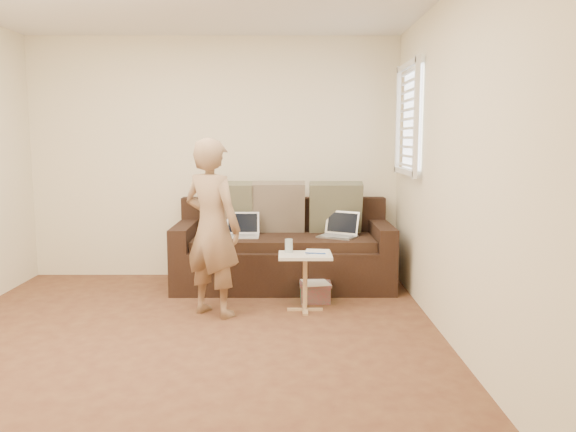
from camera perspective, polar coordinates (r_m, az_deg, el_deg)
The scene contains 17 objects.
floor at distance 4.40m, azimuth -10.68°, elevation -12.64°, with size 4.50×4.50×0.00m, color #522B1E.
wall_back at distance 6.35m, azimuth -7.30°, elevation 5.69°, with size 4.00×4.00×0.00m, color #F3E4BE.
wall_front at distance 1.98m, azimuth -23.50°, elevation 0.65°, with size 4.00×4.00×0.00m, color #F3E4BE.
wall_right at distance 4.24m, azimuth 16.57°, elevation 4.43°, with size 4.50×4.50×0.00m, color #F3E4BE.
window_blinds at distance 5.68m, azimuth 11.85°, elevation 9.39°, with size 0.12×0.88×1.08m, color white, non-canonical shape.
sofa at distance 5.93m, azimuth -0.46°, elevation -2.91°, with size 2.20×0.95×0.85m, color black, non-canonical shape.
pillow_left at distance 6.12m, azimuth -6.08°, elevation 0.84°, with size 0.55×0.14×0.55m, color #52533D, non-canonical shape.
pillow_mid at distance 6.10m, azimuth -0.92°, elevation 0.86°, with size 0.55×0.14×0.55m, color #6B5C4C, non-canonical shape.
pillow_right at distance 6.08m, azimuth 4.73°, elevation 0.82°, with size 0.55×0.14×0.55m, color #52533D, non-canonical shape.
laptop_silver at distance 5.86m, azimuth 4.91°, elevation -2.12°, with size 0.36×0.26×0.24m, color #B7BABC, non-canonical shape.
laptop_white at distance 5.88m, azimuth -4.56°, elevation -2.09°, with size 0.34×0.25×0.25m, color white, non-canonical shape.
person at distance 4.94m, azimuth -7.52°, elevation -1.14°, with size 0.56×0.38×1.53m, color #816446.
side_table at distance 5.11m, azimuth 1.70°, elevation -6.60°, with size 0.47×0.33×0.51m, color silver, non-canonical shape.
drinking_glass at distance 5.11m, azimuth 0.08°, elevation -2.97°, with size 0.07×0.07×0.12m, color silver, non-canonical shape.
scissors at distance 5.04m, azimuth 2.73°, elevation -3.73°, with size 0.18×0.10×0.02m, color silver, non-canonical shape.
paper_on_table at distance 5.12m, azimuth 2.87°, elevation -3.61°, with size 0.21×0.30×0.00m, color white, non-canonical shape.
striped_box at distance 5.45m, azimuth 2.71°, elevation -7.46°, with size 0.30×0.30×0.19m, color red, non-canonical shape.
Camera 1 is at (0.78, -4.05, 1.52)m, focal length 35.88 mm.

